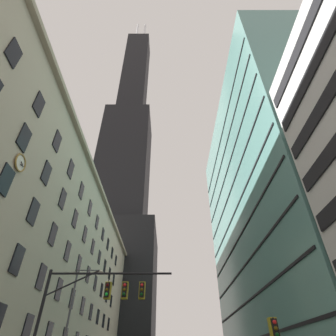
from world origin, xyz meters
TOP-DOWN VIEW (x-y plane):
  - station_building at (-18.37, 27.10)m, footprint 15.42×66.21m
  - dark_skyscraper at (-17.00, 73.95)m, footprint 27.85×27.85m
  - glass_office_midrise at (19.19, 23.96)m, footprint 16.48×39.70m
  - traffic_signal_mast at (-3.41, 5.82)m, footprint 8.46×0.63m
  - traffic_light_near_right at (6.44, 2.86)m, footprint 0.40×0.63m
  - street_lamppost at (-7.44, 13.42)m, footprint 2.51×0.32m

SIDE VIEW (x-z plane):
  - traffic_light_near_right at x=6.44m, z-range 1.14..4.52m
  - traffic_signal_mast at x=-3.41m, z-range 1.67..8.31m
  - street_lamppost at x=-7.44m, z-range 0.92..9.83m
  - station_building at x=-18.37m, z-range -0.02..26.82m
  - glass_office_midrise at x=19.19m, z-range 0.00..42.99m
  - dark_skyscraper at x=-17.00m, z-range -39.51..149.47m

